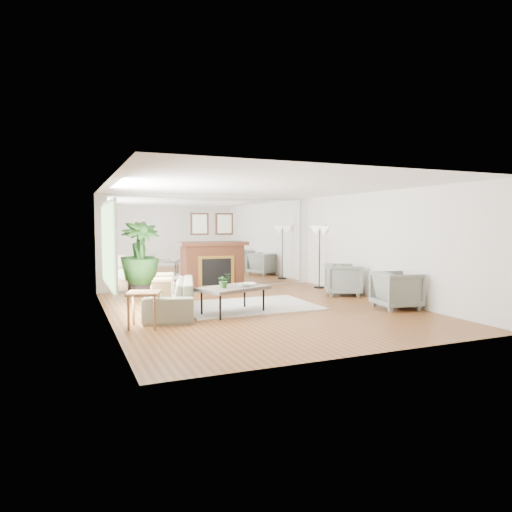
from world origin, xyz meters
name	(u,v)px	position (x,y,z in m)	size (l,w,h in m)	color
ground	(263,310)	(0.00, 0.00, 0.00)	(7.00, 7.00, 0.00)	brown
wall_left	(109,252)	(-2.99, 0.00, 1.25)	(0.02, 7.00, 2.50)	silver
wall_right	(383,246)	(2.99, 0.00, 1.25)	(0.02, 7.00, 2.50)	silver
wall_back	(211,242)	(0.00, 3.49, 1.25)	(6.00, 0.02, 2.50)	silver
mirror_panel	(212,242)	(0.00, 3.47, 1.25)	(5.40, 0.04, 2.40)	silver
window_panel	(108,245)	(-2.96, 0.40, 1.35)	(0.04, 2.40, 1.50)	#B2E09E
fireplace	(214,265)	(0.00, 3.26, 0.66)	(1.85, 0.83, 2.05)	brown
area_rug	(249,306)	(-0.14, 0.43, 0.01)	(2.74, 1.96, 0.03)	silver
coffee_table	(233,289)	(-0.71, -0.18, 0.49)	(1.52, 1.21, 0.53)	#5B5248
sofa	(170,296)	(-1.83, 0.36, 0.33)	(2.28, 0.89, 0.66)	slate
armchair_back	(344,279)	(2.60, 0.98, 0.39)	(0.83, 0.85, 0.78)	gray
armchair_front	(397,290)	(2.60, -0.97, 0.39)	(0.82, 0.85, 0.77)	gray
side_table	(144,298)	(-2.50, -0.70, 0.51)	(0.68, 0.68, 0.61)	brown
potted_ficus	(142,255)	(-1.94, 3.08, 0.97)	(0.99, 0.99, 1.81)	black
floor_lamp	(320,235)	(2.70, 2.31, 1.45)	(0.55, 0.31, 1.70)	black
tabletop_plant	(224,280)	(-0.92, -0.25, 0.68)	(0.26, 0.22, 0.28)	#326926
fruit_bowl	(244,285)	(-0.53, -0.28, 0.56)	(0.23, 0.23, 0.06)	brown
book	(245,284)	(-0.36, 0.07, 0.54)	(0.21, 0.29, 0.02)	brown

